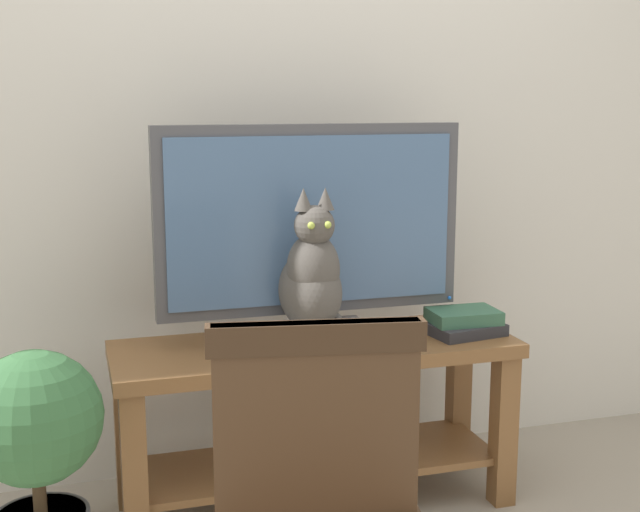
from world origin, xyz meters
The scene contains 7 objects.
back_wall centered at (0.00, 0.89, 1.40)m, with size 7.00×0.12×2.80m, color silver.
tv_stand centered at (0.06, 0.46, 0.38)m, with size 1.26×0.43×0.54m.
tv centered at (0.06, 0.51, 0.90)m, with size 0.97×0.20×0.68m.
media_box centered at (0.03, 0.40, 0.57)m, with size 0.38×0.25×0.06m.
cat centered at (0.03, 0.39, 0.77)m, with size 0.20×0.35×0.44m.
book_stack centered at (0.55, 0.41, 0.58)m, with size 0.25×0.20×0.08m.
potted_plant centered at (-0.78, 0.25, 0.38)m, with size 0.36×0.36×0.65m.
Camera 1 is at (-0.66, -1.99, 1.30)m, focal length 47.51 mm.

